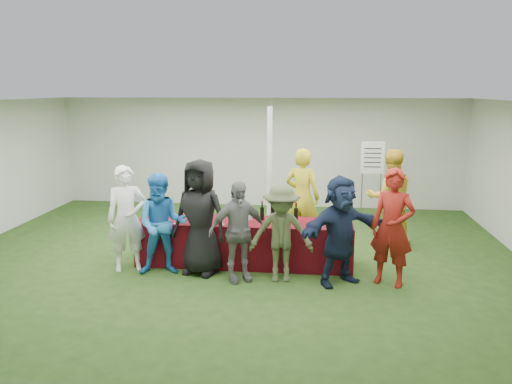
# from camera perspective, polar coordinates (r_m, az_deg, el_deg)

# --- Properties ---
(ground) EXTENTS (60.00, 60.00, 0.00)m
(ground) POSITION_cam_1_polar(r_m,az_deg,el_deg) (8.93, -2.41, -7.38)
(ground) COLOR #284719
(ground) RESTS_ON ground
(tent) EXTENTS (10.00, 10.00, 10.00)m
(tent) POSITION_cam_1_polar(r_m,az_deg,el_deg) (9.70, 1.55, 2.40)
(tent) COLOR white
(tent) RESTS_ON ground
(serving_table) EXTENTS (3.60, 0.80, 0.75)m
(serving_table) POSITION_cam_1_polar(r_m,az_deg,el_deg) (8.47, -1.35, -5.77)
(serving_table) COLOR #5F0C0E
(serving_table) RESTS_ON ground
(wine_bottles) EXTENTS (0.64, 0.15, 0.32)m
(wine_bottles) POSITION_cam_1_polar(r_m,az_deg,el_deg) (8.40, 2.60, -2.42)
(wine_bottles) COLOR black
(wine_bottles) RESTS_ON serving_table
(wine_glasses) EXTENTS (2.70, 0.15, 0.16)m
(wine_glasses) POSITION_cam_1_polar(r_m,az_deg,el_deg) (8.16, -4.55, -2.94)
(wine_glasses) COLOR silver
(wine_glasses) RESTS_ON serving_table
(water_bottle) EXTENTS (0.07, 0.07, 0.23)m
(water_bottle) POSITION_cam_1_polar(r_m,az_deg,el_deg) (8.40, -0.64, -2.52)
(water_bottle) COLOR silver
(water_bottle) RESTS_ON serving_table
(bar_towel) EXTENTS (0.25, 0.18, 0.03)m
(bar_towel) POSITION_cam_1_polar(r_m,az_deg,el_deg) (8.35, 9.26, -3.41)
(bar_towel) COLOR white
(bar_towel) RESTS_ON serving_table
(dump_bucket) EXTENTS (0.22, 0.22, 0.18)m
(dump_bucket) POSITION_cam_1_polar(r_m,az_deg,el_deg) (8.07, 10.04, -3.41)
(dump_bucket) COLOR slate
(dump_bucket) RESTS_ON serving_table
(wine_list_sign) EXTENTS (0.50, 0.03, 1.80)m
(wine_list_sign) POSITION_cam_1_polar(r_m,az_deg,el_deg) (11.17, 13.15, 3.16)
(wine_list_sign) COLOR slate
(wine_list_sign) RESTS_ON ground
(staff_pourer) EXTENTS (0.78, 0.63, 1.85)m
(staff_pourer) POSITION_cam_1_polar(r_m,az_deg,el_deg) (9.43, 5.30, -0.56)
(staff_pourer) COLOR gold
(staff_pourer) RESTS_ON ground
(staff_back) EXTENTS (0.95, 0.77, 1.83)m
(staff_back) POSITION_cam_1_polar(r_m,az_deg,el_deg) (9.70, 15.04, -0.62)
(staff_back) COLOR gold
(staff_back) RESTS_ON ground
(customer_0) EXTENTS (0.74, 0.64, 1.73)m
(customer_0) POSITION_cam_1_polar(r_m,az_deg,el_deg) (8.33, -14.54, -2.96)
(customer_0) COLOR white
(customer_0) RESTS_ON ground
(customer_1) EXTENTS (0.90, 0.77, 1.63)m
(customer_1) POSITION_cam_1_polar(r_m,az_deg,el_deg) (8.05, -10.67, -3.65)
(customer_1) COLOR #277DD3
(customer_1) RESTS_ON ground
(customer_2) EXTENTS (1.03, 0.80, 1.85)m
(customer_2) POSITION_cam_1_polar(r_m,az_deg,el_deg) (7.96, -6.40, -2.87)
(customer_2) COLOR black
(customer_2) RESTS_ON ground
(customer_3) EXTENTS (0.99, 0.77, 1.57)m
(customer_3) POSITION_cam_1_polar(r_m,az_deg,el_deg) (7.64, -2.11, -4.52)
(customer_3) COLOR slate
(customer_3) RESTS_ON ground
(customer_4) EXTENTS (1.01, 0.63, 1.51)m
(customer_4) POSITION_cam_1_polar(r_m,az_deg,el_deg) (7.64, 2.90, -4.76)
(customer_4) COLOR #424B2C
(customer_4) RESTS_ON ground
(customer_5) EXTENTS (1.56, 1.29, 1.67)m
(customer_5) POSITION_cam_1_polar(r_m,az_deg,el_deg) (7.61, 9.59, -4.35)
(customer_5) COLOR #151F39
(customer_5) RESTS_ON ground
(customer_6) EXTENTS (0.77, 0.66, 1.78)m
(customer_6) POSITION_cam_1_polar(r_m,az_deg,el_deg) (7.72, 15.32, -3.94)
(customer_6) COLOR maroon
(customer_6) RESTS_ON ground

